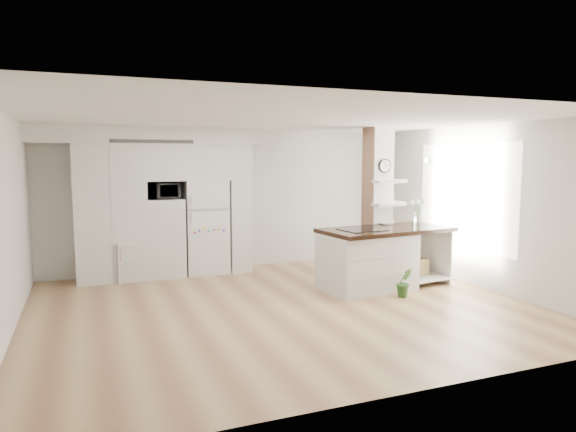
# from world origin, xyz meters

# --- Properties ---
(floor) EXTENTS (7.00, 6.00, 0.01)m
(floor) POSITION_xyz_m (0.00, 0.00, 0.00)
(floor) COLOR tan
(floor) RESTS_ON ground
(room) EXTENTS (7.04, 6.04, 2.72)m
(room) POSITION_xyz_m (0.00, 0.00, 1.86)
(room) COLOR white
(room) RESTS_ON ground
(cabinet_wall) EXTENTS (4.00, 0.71, 2.70)m
(cabinet_wall) POSITION_xyz_m (-1.45, 2.67, 1.51)
(cabinet_wall) COLOR silver
(cabinet_wall) RESTS_ON floor
(refrigerator) EXTENTS (0.78, 0.69, 1.75)m
(refrigerator) POSITION_xyz_m (-0.53, 2.68, 0.88)
(refrigerator) COLOR white
(refrigerator) RESTS_ON floor
(column) EXTENTS (0.69, 0.90, 2.70)m
(column) POSITION_xyz_m (2.38, 1.13, 1.35)
(column) COLOR silver
(column) RESTS_ON floor
(window) EXTENTS (0.00, 2.40, 2.40)m
(window) POSITION_xyz_m (3.48, 0.30, 1.50)
(window) COLOR white
(window) RESTS_ON room
(pendant_light) EXTENTS (0.12, 0.12, 0.10)m
(pendant_light) POSITION_xyz_m (1.70, 0.15, 2.12)
(pendant_light) COLOR white
(pendant_light) RESTS_ON room
(kitchen_island) EXTENTS (2.31, 1.28, 1.56)m
(kitchen_island) POSITION_xyz_m (1.79, 0.48, 0.51)
(kitchen_island) COLOR silver
(kitchen_island) RESTS_ON floor
(bookshelf) EXTENTS (0.66, 0.49, 0.70)m
(bookshelf) POSITION_xyz_m (-1.87, 2.51, 0.30)
(bookshelf) COLOR silver
(bookshelf) RESTS_ON floor
(floor_plant_a) EXTENTS (0.28, 0.24, 0.46)m
(floor_plant_a) POSITION_xyz_m (1.96, -0.17, 0.23)
(floor_plant_a) COLOR #316729
(floor_plant_a) RESTS_ON floor
(floor_plant_b) EXTENTS (0.33, 0.33, 0.49)m
(floor_plant_b) POSITION_xyz_m (3.00, 1.81, 0.24)
(floor_plant_b) COLOR #316729
(floor_plant_b) RESTS_ON floor
(microwave) EXTENTS (0.54, 0.37, 0.30)m
(microwave) POSITION_xyz_m (-1.27, 2.62, 1.57)
(microwave) COLOR #2D2D2D
(microwave) RESTS_ON cabinet_wall
(shelf_plant) EXTENTS (0.27, 0.23, 0.30)m
(shelf_plant) POSITION_xyz_m (2.63, 1.30, 1.52)
(shelf_plant) COLOR #316729
(shelf_plant) RESTS_ON column
(decor_bowl) EXTENTS (0.22, 0.22, 0.05)m
(decor_bowl) POSITION_xyz_m (2.30, 0.90, 1.00)
(decor_bowl) COLOR white
(decor_bowl) RESTS_ON column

